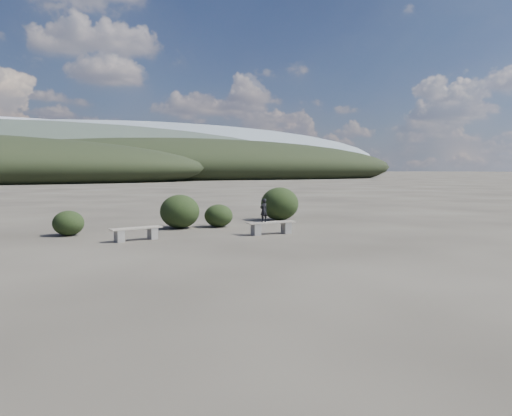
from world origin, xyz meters
TOP-DOWN VIEW (x-y plane):
  - ground at (0.00, 0.00)m, footprint 1200.00×1200.00m
  - bench_left at (-3.19, 5.67)m, footprint 1.75×0.67m
  - bench_right at (1.47, 5.14)m, footprint 1.82×0.39m
  - seated_person at (1.17, 5.14)m, footprint 0.34×0.26m
  - shrub_a at (-5.03, 7.95)m, footprint 1.07×1.07m
  - shrub_b at (-0.88, 8.36)m, footprint 1.54×1.54m
  - shrub_c at (0.66, 8.13)m, footprint 1.14×1.14m
  - shrub_d at (4.16, 9.41)m, footprint 1.71×1.71m
  - mountain_ridges at (-7.48, 339.06)m, footprint 500.00×400.00m

SIDE VIEW (x-z plane):
  - ground at x=0.00m, z-range 0.00..0.00m
  - bench_left at x=-3.19m, z-range 0.05..0.47m
  - bench_right at x=1.47m, z-range 0.05..0.50m
  - shrub_a at x=-5.03m, z-range 0.00..0.87m
  - shrub_c at x=0.66m, z-range 0.00..0.91m
  - shrub_b at x=-0.88m, z-range 0.00..1.32m
  - shrub_d at x=4.16m, z-range 0.00..1.50m
  - seated_person at x=1.17m, z-range 0.45..1.28m
  - mountain_ridges at x=-7.48m, z-range -17.16..38.84m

